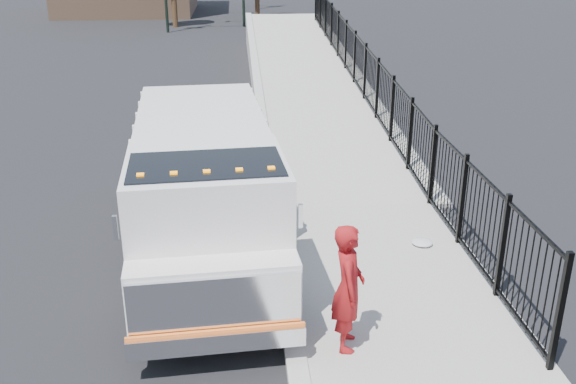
{
  "coord_description": "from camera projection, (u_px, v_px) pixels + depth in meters",
  "views": [
    {
      "loc": [
        -0.73,
        -9.14,
        5.84
      ],
      "look_at": [
        0.16,
        2.0,
        1.31
      ],
      "focal_mm": 40.0,
      "sensor_mm": 36.0,
      "label": 1
    }
  ],
  "objects": [
    {
      "name": "ground",
      "position": [
        288.0,
        310.0,
        10.69
      ],
      "size": [
        120.0,
        120.0,
        0.0
      ],
      "primitive_type": "plane",
      "color": "black",
      "rests_on": "ground"
    },
    {
      "name": "sidewalk",
      "position": [
        436.0,
        378.0,
        8.96
      ],
      "size": [
        3.55,
        12.0,
        0.12
      ],
      "primitive_type": "cube",
      "color": "#9E998E",
      "rests_on": "ground"
    },
    {
      "name": "curb",
      "position": [
        299.0,
        384.0,
        8.81
      ],
      "size": [
        0.3,
        12.0,
        0.16
      ],
      "primitive_type": "cube",
      "color": "#ADAAA3",
      "rests_on": "ground"
    },
    {
      "name": "ramp",
      "position": [
        309.0,
        90.0,
        25.63
      ],
      "size": [
        3.95,
        24.06,
        3.19
      ],
      "primitive_type": "cube",
      "rotation": [
        0.06,
        0.0,
        0.0
      ],
      "color": "#9E998E",
      "rests_on": "ground"
    },
    {
      "name": "iron_fence",
      "position": [
        364.0,
        90.0,
        21.7
      ],
      "size": [
        0.1,
        28.0,
        1.8
      ],
      "primitive_type": "cube",
      "color": "black",
      "rests_on": "ground"
    },
    {
      "name": "truck",
      "position": [
        204.0,
        182.0,
        11.98
      ],
      "size": [
        3.1,
        8.02,
        2.69
      ],
      "rotation": [
        0.0,
        0.0,
        0.08
      ],
      "color": "black",
      "rests_on": "ground"
    },
    {
      "name": "worker",
      "position": [
        348.0,
        287.0,
        9.22
      ],
      "size": [
        0.56,
        0.77,
        1.96
      ],
      "primitive_type": "imported",
      "rotation": [
        0.0,
        0.0,
        1.45
      ],
      "color": "maroon",
      "rests_on": "sidewalk"
    },
    {
      "name": "debris",
      "position": [
        422.0,
        242.0,
        12.64
      ],
      "size": [
        0.42,
        0.42,
        0.1
      ],
      "primitive_type": "ellipsoid",
      "color": "silver",
      "rests_on": "sidewalk"
    }
  ]
}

